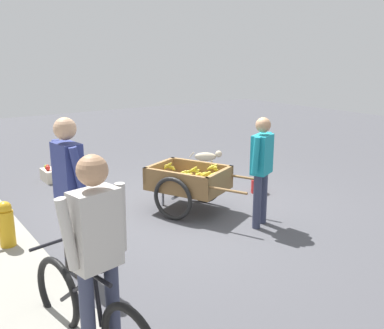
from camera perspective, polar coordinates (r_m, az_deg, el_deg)
name	(u,v)px	position (r m, az deg, el deg)	size (l,w,h in m)	color
ground_plane	(194,214)	(6.50, 0.31, -6.56)	(24.00, 24.00, 0.00)	#47474C
fruit_cart	(189,183)	(6.52, -0.38, -2.44)	(1.82, 1.36, 0.72)	olive
vendor_person	(262,163)	(5.91, 9.13, 0.21)	(0.32, 0.51, 1.51)	#333851
bicycle	(90,315)	(3.66, -13.24, -18.72)	(1.64, 0.48, 0.85)	black
cyclist_person	(97,244)	(3.23, -12.42, -10.20)	(0.26, 0.55, 1.66)	#333851
dog	(207,157)	(8.88, 2.03, 1.02)	(0.45, 0.56, 0.40)	beige
fire_hydrant	(6,229)	(5.58, -23.17, -7.75)	(0.25, 0.25, 0.67)	gold
plastic_bucket	(258,186)	(7.54, 8.63, -2.82)	(0.23, 0.23, 0.23)	#B21E1E
apple_crate	(52,174)	(8.56, -17.93, -1.25)	(0.44, 0.32, 0.31)	beige
bystander_person	(69,182)	(4.65, -15.86, -2.28)	(0.52, 0.24, 1.71)	#4C4742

